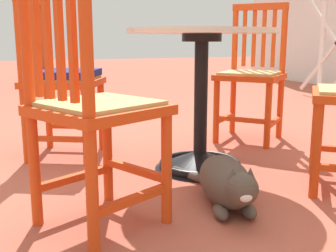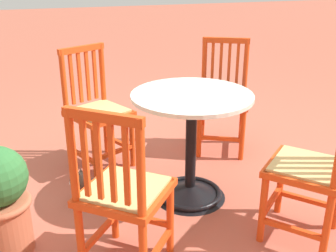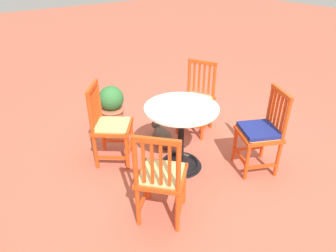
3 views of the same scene
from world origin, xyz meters
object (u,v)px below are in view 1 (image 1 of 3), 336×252
Objects in this scene: orange_chair_tucked_in at (60,80)px; tabby_cat at (227,184)px; orange_chair_by_planter at (92,110)px; cafe_table at (201,116)px; orange_chair_near_fence at (252,76)px.

tabby_cat is (1.02, 0.54, -0.35)m from orange_chair_tucked_in.
orange_chair_tucked_in and orange_chair_by_planter have the same top height.
cafe_table is 0.78m from orange_chair_near_fence.
orange_chair_by_planter is at bearing -89.60° from tabby_cat.
cafe_table is 1.02× the size of tabby_cat.
cafe_table is at bearing 128.06° from orange_chair_by_planter.
tabby_cat is at bearing -12.55° from cafe_table.
orange_chair_near_fence is 1.60m from orange_chair_by_planter.
orange_chair_by_planter reaches higher than cafe_table.
cafe_table is at bearing 167.45° from tabby_cat.
orange_chair_tucked_in is (-0.51, -0.65, 0.16)m from cafe_table.
cafe_table is 0.83× the size of orange_chair_tucked_in.
orange_chair_tucked_in reaches higher than cafe_table.
orange_chair_near_fence is at bearing 144.48° from tabby_cat.
orange_chair_near_fence is 1.22× the size of tabby_cat.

